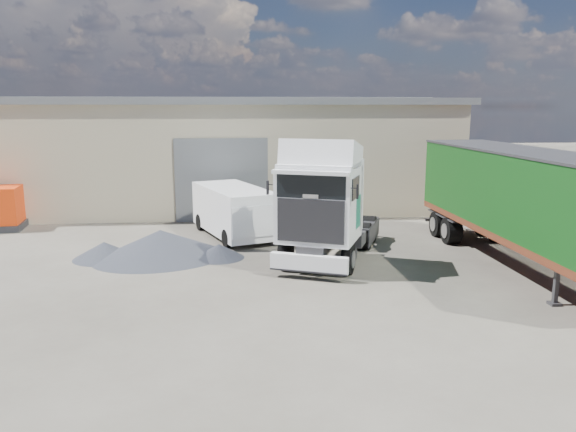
{
  "coord_description": "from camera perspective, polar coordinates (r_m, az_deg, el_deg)",
  "views": [
    {
      "loc": [
        -1.46,
        -14.27,
        4.93
      ],
      "look_at": [
        0.21,
        3.0,
        1.53
      ],
      "focal_mm": 35.0,
      "sensor_mm": 36.0,
      "label": 1
    }
  ],
  "objects": [
    {
      "name": "ground",
      "position": [
        15.17,
        0.32,
        -7.89
      ],
      "size": [
        120.0,
        120.0,
        0.0
      ],
      "primitive_type": "plane",
      "color": "#282520",
      "rests_on": "ground"
    },
    {
      "name": "gravel_heap",
      "position": [
        19.04,
        -13.04,
        -2.88
      ],
      "size": [
        6.2,
        5.86,
        0.94
      ],
      "rotation": [
        0.0,
        0.0,
        0.39
      ],
      "color": "#21242C",
      "rests_on": "ground"
    },
    {
      "name": "box_trailer",
      "position": [
        18.72,
        22.54,
        1.89
      ],
      "size": [
        2.41,
        10.94,
        3.63
      ],
      "rotation": [
        0.0,
        0.0,
        0.01
      ],
      "color": "#2D2D30",
      "rests_on": "ground"
    },
    {
      "name": "brick_boundary_wall",
      "position": [
        24.34,
        26.75,
        1.18
      ],
      "size": [
        0.35,
        26.0,
        2.5
      ],
      "primitive_type": "cube",
      "color": "maroon",
      "rests_on": "ground"
    },
    {
      "name": "tractor_unit",
      "position": [
        17.76,
        3.8,
        0.53
      ],
      "size": [
        4.36,
        6.27,
        4.01
      ],
      "rotation": [
        0.0,
        0.0,
        -0.4
      ],
      "color": "black",
      "rests_on": "ground"
    },
    {
      "name": "panel_van",
      "position": [
        21.45,
        -5.35,
        0.41
      ],
      "size": [
        3.37,
        5.0,
        1.9
      ],
      "rotation": [
        0.0,
        0.0,
        0.35
      ],
      "color": "black",
      "rests_on": "ground"
    },
    {
      "name": "warehouse",
      "position": [
        30.69,
        -14.09,
        6.5
      ],
      "size": [
        30.6,
        12.6,
        5.42
      ],
      "color": "#B5A78B",
      "rests_on": "ground"
    }
  ]
}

